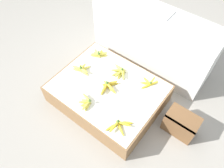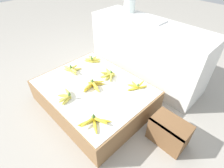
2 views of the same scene
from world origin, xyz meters
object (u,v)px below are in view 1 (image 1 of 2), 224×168
(wooden_crate, at_px, (181,124))
(banana_bunch_back_left, at_px, (99,54))
(banana_bunch_front_midright, at_px, (119,125))
(banana_bunch_back_midright, at_px, (149,83))
(foam_tray_white, at_px, (160,11))
(banana_bunch_middle_left, at_px, (82,69))
(banana_bunch_back_midleft, at_px, (120,72))
(banana_bunch_middle_midleft, at_px, (108,86))
(banana_bunch_front_midleft, at_px, (86,102))

(wooden_crate, bearing_deg, banana_bunch_back_left, 173.78)
(banana_bunch_front_midright, distance_m, banana_bunch_back_midright, 0.58)
(banana_bunch_back_left, distance_m, foam_tray_white, 0.81)
(banana_bunch_front_midright, height_order, banana_bunch_back_left, banana_bunch_back_left)
(banana_bunch_middle_left, relative_size, banana_bunch_back_midleft, 0.98)
(banana_bunch_back_left, xyz_separation_m, banana_bunch_back_midleft, (0.35, -0.06, -0.01))
(foam_tray_white, bearing_deg, banana_bunch_back_midleft, -94.51)
(banana_bunch_front_midright, height_order, banana_bunch_middle_midleft, banana_bunch_middle_midleft)
(banana_bunch_middle_midleft, distance_m, foam_tray_white, 0.96)
(banana_bunch_middle_midleft, xyz_separation_m, banana_bunch_back_left, (-0.37, 0.30, -0.00))
(wooden_crate, relative_size, banana_bunch_middle_midleft, 1.30)
(banana_bunch_front_midright, xyz_separation_m, foam_tray_white, (-0.32, 1.14, 0.43))
(banana_bunch_back_midright, bearing_deg, banana_bunch_middle_left, -156.69)
(banana_bunch_front_midright, bearing_deg, wooden_crate, 46.40)
(banana_bunch_middle_midleft, bearing_deg, banana_bunch_back_left, 141.60)
(banana_bunch_front_midleft, height_order, banana_bunch_middle_left, banana_bunch_middle_left)
(banana_bunch_middle_left, bearing_deg, banana_bunch_middle_midleft, -0.65)
(banana_bunch_back_midright, bearing_deg, wooden_crate, -15.20)
(banana_bunch_front_midright, bearing_deg, foam_tray_white, 105.84)
(banana_bunch_front_midright, xyz_separation_m, banana_bunch_middle_midleft, (-0.35, 0.28, 0.00))
(banana_bunch_back_left, xyz_separation_m, foam_tray_white, (0.40, 0.56, 0.43))
(banana_bunch_front_midleft, bearing_deg, banana_bunch_front_midright, -0.35)
(banana_bunch_back_left, relative_size, banana_bunch_back_midleft, 0.83)
(banana_bunch_middle_midleft, xyz_separation_m, banana_bunch_back_midleft, (-0.02, 0.24, -0.01))
(banana_bunch_back_midright, distance_m, foam_tray_white, 0.76)
(banana_bunch_front_midright, xyz_separation_m, banana_bunch_middle_left, (-0.73, 0.29, 0.00))
(wooden_crate, relative_size, banana_bunch_front_midright, 1.37)
(banana_bunch_front_midright, height_order, banana_bunch_back_midleft, banana_bunch_front_midright)
(wooden_crate, bearing_deg, banana_bunch_middle_midleft, -167.77)
(banana_bunch_back_midright, bearing_deg, banana_bunch_front_midleft, -121.59)
(banana_bunch_back_midleft, relative_size, banana_bunch_back_midright, 1.00)
(banana_bunch_front_midright, distance_m, banana_bunch_back_midleft, 0.64)
(banana_bunch_back_midleft, height_order, banana_bunch_back_midright, same)
(wooden_crate, height_order, banana_bunch_middle_left, banana_bunch_middle_left)
(banana_bunch_middle_left, relative_size, banana_bunch_middle_midleft, 0.87)
(banana_bunch_back_midleft, bearing_deg, banana_bunch_back_midright, 10.76)
(banana_bunch_back_left, bearing_deg, foam_tray_white, 54.37)
(banana_bunch_middle_midleft, bearing_deg, banana_bunch_front_midleft, -99.61)
(banana_bunch_middle_left, bearing_deg, banana_bunch_front_midleft, -41.16)
(banana_bunch_front_midleft, relative_size, banana_bunch_middle_left, 0.79)
(banana_bunch_middle_left, xyz_separation_m, banana_bunch_back_midleft, (0.35, 0.23, -0.01))
(wooden_crate, relative_size, banana_bunch_middle_left, 1.50)
(banana_bunch_middle_midleft, distance_m, banana_bunch_back_midleft, 0.24)
(banana_bunch_front_midright, bearing_deg, banana_bunch_front_midleft, 179.65)
(banana_bunch_front_midleft, xyz_separation_m, banana_bunch_back_left, (-0.33, 0.58, 0.00))
(banana_bunch_front_midright, height_order, banana_bunch_middle_left, banana_bunch_middle_left)
(banana_bunch_front_midright, xyz_separation_m, banana_bunch_back_midright, (-0.04, 0.58, -0.00))
(banana_bunch_middle_midleft, distance_m, banana_bunch_back_midright, 0.43)
(wooden_crate, xyz_separation_m, banana_bunch_middle_midleft, (-0.78, -0.17, 0.16))
(banana_bunch_front_midleft, bearing_deg, banana_bunch_back_midleft, 87.04)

